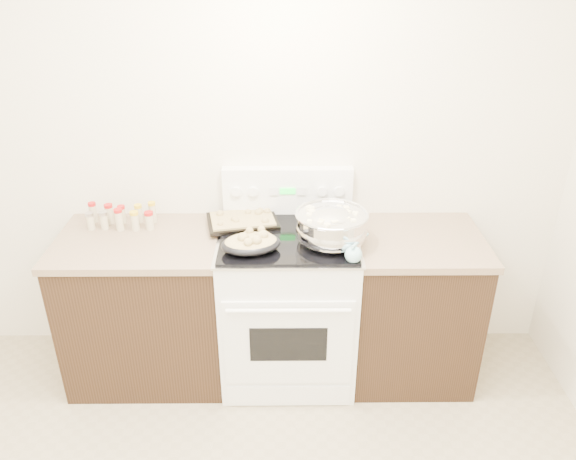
{
  "coord_description": "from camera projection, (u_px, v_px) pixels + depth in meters",
  "views": [
    {
      "loc": [
        0.33,
        -1.32,
        2.39
      ],
      "look_at": [
        0.35,
        1.37,
        1.0
      ],
      "focal_mm": 35.0,
      "sensor_mm": 36.0,
      "label": 1
    }
  ],
  "objects": [
    {
      "name": "mixing_bowl",
      "position": [
        331.0,
        227.0,
        2.99
      ],
      "size": [
        0.39,
        0.39,
        0.23
      ],
      "color": "silver",
      "rests_on": "kitchen_range"
    },
    {
      "name": "spice_jars",
      "position": [
        122.0,
        217.0,
        3.22
      ],
      "size": [
        0.39,
        0.15,
        0.13
      ],
      "color": "#BFB28C",
      "rests_on": "counter_left"
    },
    {
      "name": "room_shell",
      "position": [
        160.0,
        232.0,
        1.49
      ],
      "size": [
        4.1,
        3.6,
        2.75
      ],
      "color": "silver",
      "rests_on": "ground"
    },
    {
      "name": "wooden_spoon",
      "position": [
        252.0,
        232.0,
        3.11
      ],
      "size": [
        0.18,
        0.22,
        0.04
      ],
      "color": "tan",
      "rests_on": "kitchen_range"
    },
    {
      "name": "blue_ladle",
      "position": [
        354.0,
        253.0,
        2.85
      ],
      "size": [
        0.15,
        0.28,
        0.11
      ],
      "color": "#8CC7D1",
      "rests_on": "kitchen_range"
    },
    {
      "name": "counter_left",
      "position": [
        148.0,
        306.0,
        3.33
      ],
      "size": [
        0.93,
        0.67,
        0.92
      ],
      "color": "black",
      "rests_on": "ground"
    },
    {
      "name": "counter_right",
      "position": [
        410.0,
        305.0,
        3.34
      ],
      "size": [
        0.73,
        0.67,
        0.92
      ],
      "color": "black",
      "rests_on": "ground"
    },
    {
      "name": "kitchen_range",
      "position": [
        288.0,
        302.0,
        3.32
      ],
      "size": [
        0.78,
        0.73,
        1.22
      ],
      "color": "white",
      "rests_on": "ground"
    },
    {
      "name": "roasting_pan",
      "position": [
        251.0,
        243.0,
        2.92
      ],
      "size": [
        0.35,
        0.28,
        0.11
      ],
      "color": "black",
      "rests_on": "kitchen_range"
    },
    {
      "name": "baking_sheet",
      "position": [
        243.0,
        220.0,
        3.23
      ],
      "size": [
        0.44,
        0.35,
        0.06
      ],
      "color": "black",
      "rests_on": "kitchen_range"
    }
  ]
}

